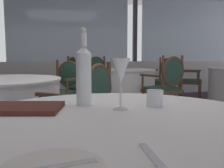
{
  "coord_description": "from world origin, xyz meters",
  "views": [
    {
      "loc": [
        -0.42,
        -2.3,
        0.97
      ],
      "look_at": [
        -0.16,
        -1.22,
        0.84
      ],
      "focal_mm": 39.44,
      "sensor_mm": 36.0,
      "label": 1
    }
  ],
  "objects_px": {
    "dining_chair_1_2": "(167,83)",
    "dining_chair_1_3": "(163,77)",
    "wine_glass": "(121,72)",
    "dining_chair_0_3": "(85,108)",
    "menu_book": "(20,108)",
    "dining_chair_1_0": "(99,76)",
    "water_tumbler": "(155,98)",
    "dining_chair_3_3": "(186,77)",
    "water_bottle": "(84,74)",
    "dining_chair_0_0": "(64,87)",
    "dining_chair_1_1": "(80,83)"
  },
  "relations": [
    {
      "from": "dining_chair_3_3",
      "to": "wine_glass",
      "type": "bearing_deg",
      "value": -87.57
    },
    {
      "from": "wine_glass",
      "to": "water_tumbler",
      "type": "height_order",
      "value": "wine_glass"
    },
    {
      "from": "water_tumbler",
      "to": "dining_chair_1_3",
      "type": "xyz_separation_m",
      "value": [
        1.71,
        3.52,
        -0.22
      ]
    },
    {
      "from": "water_bottle",
      "to": "dining_chair_3_3",
      "type": "relative_size",
      "value": 0.4
    },
    {
      "from": "dining_chair_1_0",
      "to": "dining_chair_3_3",
      "type": "height_order",
      "value": "dining_chair_1_0"
    },
    {
      "from": "dining_chair_0_3",
      "to": "dining_chair_1_2",
      "type": "xyz_separation_m",
      "value": [
        1.38,
        1.33,
        0.03
      ]
    },
    {
      "from": "dining_chair_1_0",
      "to": "dining_chair_1_1",
      "type": "bearing_deg",
      "value": -45.05
    },
    {
      "from": "menu_book",
      "to": "dining_chair_1_2",
      "type": "relative_size",
      "value": 0.34
    },
    {
      "from": "water_bottle",
      "to": "dining_chair_1_1",
      "type": "xyz_separation_m",
      "value": [
        0.28,
        2.71,
        -0.33
      ]
    },
    {
      "from": "dining_chair_0_3",
      "to": "dining_chair_3_3",
      "type": "bearing_deg",
      "value": -91.78
    },
    {
      "from": "dining_chair_0_0",
      "to": "water_tumbler",
      "type": "bearing_deg",
      "value": 47.78
    },
    {
      "from": "wine_glass",
      "to": "menu_book",
      "type": "relative_size",
      "value": 0.65
    },
    {
      "from": "dining_chair_1_3",
      "to": "dining_chair_0_0",
      "type": "bearing_deg",
      "value": 5.91
    },
    {
      "from": "dining_chair_1_1",
      "to": "dining_chair_3_3",
      "type": "height_order",
      "value": "dining_chair_1_1"
    },
    {
      "from": "water_bottle",
      "to": "dining_chair_1_2",
      "type": "relative_size",
      "value": 0.36
    },
    {
      "from": "wine_glass",
      "to": "dining_chair_0_0",
      "type": "height_order",
      "value": "wine_glass"
    },
    {
      "from": "water_tumbler",
      "to": "dining_chair_1_3",
      "type": "relative_size",
      "value": 0.08
    },
    {
      "from": "water_bottle",
      "to": "dining_chair_0_0",
      "type": "height_order",
      "value": "water_bottle"
    },
    {
      "from": "wine_glass",
      "to": "menu_book",
      "type": "xyz_separation_m",
      "value": [
        -0.41,
        0.09,
        -0.15
      ]
    },
    {
      "from": "wine_glass",
      "to": "dining_chair_1_2",
      "type": "bearing_deg",
      "value": 59.8
    },
    {
      "from": "menu_book",
      "to": "dining_chair_1_0",
      "type": "xyz_separation_m",
      "value": [
        1.08,
        3.99,
        -0.19
      ]
    },
    {
      "from": "water_bottle",
      "to": "water_tumbler",
      "type": "height_order",
      "value": "water_bottle"
    },
    {
      "from": "water_bottle",
      "to": "dining_chair_0_3",
      "type": "distance_m",
      "value": 0.94
    },
    {
      "from": "menu_book",
      "to": "dining_chair_3_3",
      "type": "xyz_separation_m",
      "value": [
        2.96,
        3.72,
        -0.24
      ]
    },
    {
      "from": "water_bottle",
      "to": "dining_chair_0_0",
      "type": "bearing_deg",
      "value": 89.88
    },
    {
      "from": "water_bottle",
      "to": "dining_chair_1_3",
      "type": "height_order",
      "value": "water_bottle"
    },
    {
      "from": "wine_glass",
      "to": "dining_chair_1_1",
      "type": "distance_m",
      "value": 2.89
    },
    {
      "from": "dining_chair_0_0",
      "to": "dining_chair_3_3",
      "type": "height_order",
      "value": "dining_chair_0_0"
    },
    {
      "from": "water_tumbler",
      "to": "dining_chair_0_0",
      "type": "bearing_deg",
      "value": 96.96
    },
    {
      "from": "water_tumbler",
      "to": "dining_chair_0_0",
      "type": "xyz_separation_m",
      "value": [
        -0.3,
        2.47,
        -0.24
      ]
    },
    {
      "from": "wine_glass",
      "to": "dining_chair_1_1",
      "type": "bearing_deg",
      "value": 87.1
    },
    {
      "from": "dining_chair_0_3",
      "to": "dining_chair_1_0",
      "type": "relative_size",
      "value": 0.94
    },
    {
      "from": "menu_book",
      "to": "dining_chair_1_2",
      "type": "height_order",
      "value": "dining_chair_1_2"
    },
    {
      "from": "water_bottle",
      "to": "dining_chair_1_0",
      "type": "relative_size",
      "value": 0.36
    },
    {
      "from": "dining_chair_0_3",
      "to": "dining_chair_3_3",
      "type": "xyz_separation_m",
      "value": [
        2.57,
        2.8,
        -0.02
      ]
    },
    {
      "from": "dining_chair_0_0",
      "to": "dining_chair_1_1",
      "type": "height_order",
      "value": "dining_chair_1_1"
    },
    {
      "from": "dining_chair_1_1",
      "to": "dining_chair_0_0",
      "type": "bearing_deg",
      "value": -148.98
    },
    {
      "from": "dining_chair_0_0",
      "to": "dining_chair_0_3",
      "type": "distance_m",
      "value": 1.5
    },
    {
      "from": "wine_glass",
      "to": "water_tumbler",
      "type": "relative_size",
      "value": 2.89
    },
    {
      "from": "dining_chair_1_3",
      "to": "dining_chair_3_3",
      "type": "xyz_separation_m",
      "value": [
        0.67,
        0.26,
        -0.04
      ]
    },
    {
      "from": "wine_glass",
      "to": "dining_chair_0_3",
      "type": "height_order",
      "value": "wine_glass"
    },
    {
      "from": "dining_chair_1_2",
      "to": "dining_chair_1_3",
      "type": "xyz_separation_m",
      "value": [
        0.52,
        1.21,
        -0.02
      ]
    },
    {
      "from": "menu_book",
      "to": "dining_chair_1_0",
      "type": "bearing_deg",
      "value": 87.71
    },
    {
      "from": "menu_book",
      "to": "dining_chair_1_1",
      "type": "xyz_separation_m",
      "value": [
        0.56,
        2.78,
        -0.2
      ]
    },
    {
      "from": "water_bottle",
      "to": "dining_chair_0_3",
      "type": "height_order",
      "value": "water_bottle"
    },
    {
      "from": "dining_chair_1_3",
      "to": "dining_chair_3_3",
      "type": "bearing_deg",
      "value": 179.58
    },
    {
      "from": "dining_chair_1_2",
      "to": "dining_chair_1_3",
      "type": "height_order",
      "value": "dining_chair_1_2"
    },
    {
      "from": "menu_book",
      "to": "dining_chair_1_3",
      "type": "relative_size",
      "value": 0.35
    },
    {
      "from": "dining_chair_1_3",
      "to": "dining_chair_3_3",
      "type": "relative_size",
      "value": 1.07
    },
    {
      "from": "water_tumbler",
      "to": "dining_chair_1_2",
      "type": "bearing_deg",
      "value": 62.68
    }
  ]
}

